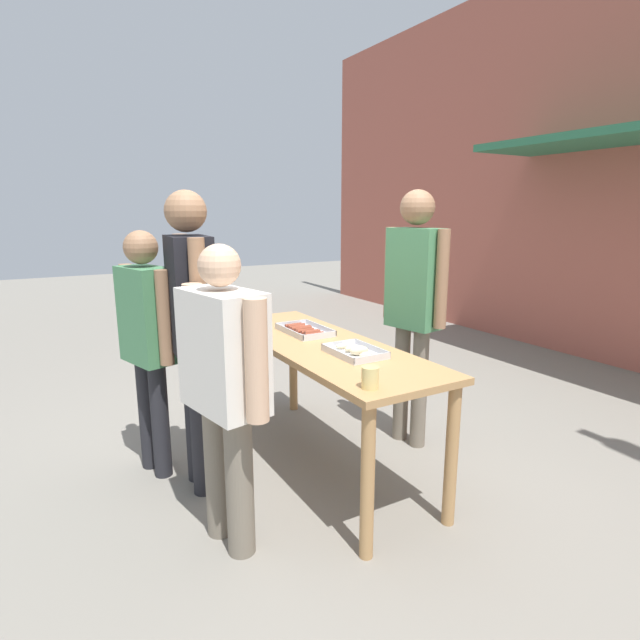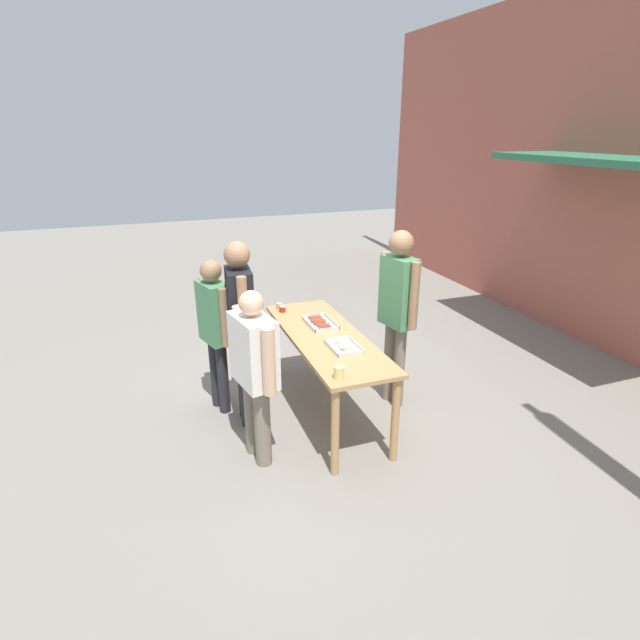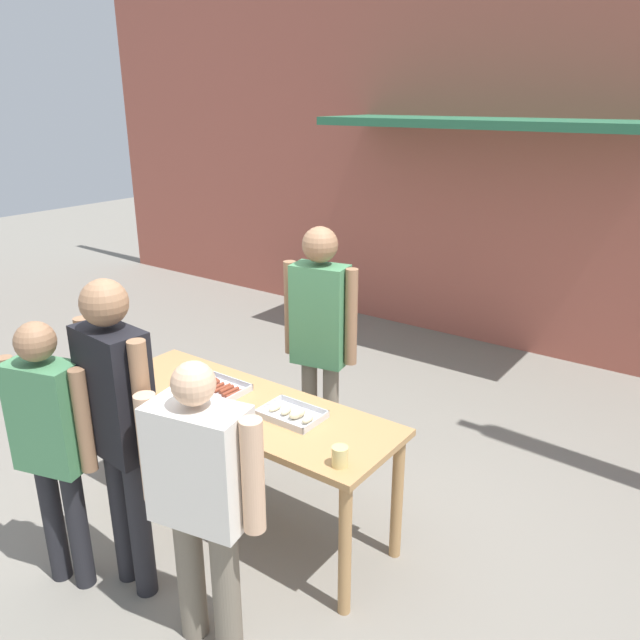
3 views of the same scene
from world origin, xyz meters
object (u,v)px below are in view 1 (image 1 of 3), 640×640
at_px(food_tray_buns, 355,352).
at_px(person_customer_with_cup, 224,377).
at_px(condiment_jar_mustard, 239,317).
at_px(person_customer_waiting_in_line, 191,315).
at_px(condiment_jar_ketchup, 245,319).
at_px(food_tray_sausages, 305,330).
at_px(person_customer_holding_hotdog, 147,333).
at_px(beer_cup, 370,378).
at_px(person_server_behind_table, 414,294).

xyz_separation_m(food_tray_buns, person_customer_with_cup, (0.14, -0.86, 0.03)).
xyz_separation_m(condiment_jar_mustard, person_customer_waiting_in_line, (0.75, -0.57, 0.21)).
height_order(condiment_jar_ketchup, person_customer_waiting_in_line, person_customer_waiting_in_line).
bearing_deg(person_customer_with_cup, food_tray_sausages, -59.22).
distance_m(food_tray_buns, person_customer_with_cup, 0.87).
xyz_separation_m(condiment_jar_mustard, condiment_jar_ketchup, (0.10, 0.01, 0.00)).
height_order(condiment_jar_mustard, condiment_jar_ketchup, same).
distance_m(condiment_jar_ketchup, person_customer_holding_hotdog, 0.84).
bearing_deg(food_tray_sausages, person_customer_waiting_in_line, -79.11).
xyz_separation_m(condiment_jar_ketchup, person_customer_with_cup, (1.27, -0.61, 0.02)).
height_order(beer_cup, person_server_behind_table, person_server_behind_table).
bearing_deg(food_tray_buns, person_customer_waiting_in_line, -120.03).
relative_size(food_tray_sausages, condiment_jar_ketchup, 6.14).
relative_size(condiment_jar_ketchup, person_customer_with_cup, 0.05).
distance_m(condiment_jar_ketchup, person_server_behind_table, 1.29).
bearing_deg(food_tray_sausages, person_customer_holding_hotdog, -99.05).
xyz_separation_m(food_tray_buns, beer_cup, (0.51, -0.26, 0.03)).
distance_m(person_server_behind_table, person_customer_holding_hotdog, 1.82).
xyz_separation_m(food_tray_buns, condiment_jar_mustard, (-1.23, -0.27, 0.01)).
relative_size(beer_cup, person_server_behind_table, 0.06).
bearing_deg(person_customer_with_cup, person_customer_waiting_in_line, -13.71).
bearing_deg(person_customer_waiting_in_line, condiment_jar_mustard, -32.62).
height_order(food_tray_buns, person_server_behind_table, person_server_behind_table).
distance_m(food_tray_sausages, food_tray_buns, 0.65).
distance_m(food_tray_sausages, condiment_jar_ketchup, 0.55).
distance_m(food_tray_buns, person_customer_waiting_in_line, 0.99).
relative_size(condiment_jar_mustard, person_customer_waiting_in_line, 0.04).
bearing_deg(beer_cup, food_tray_buns, 153.22).
distance_m(food_tray_buns, beer_cup, 0.57).
relative_size(beer_cup, person_customer_waiting_in_line, 0.06).
xyz_separation_m(person_server_behind_table, person_customer_with_cup, (0.45, -1.56, -0.22)).
bearing_deg(condiment_jar_mustard, food_tray_sausages, 24.40).
height_order(food_tray_sausages, person_server_behind_table, person_server_behind_table).
distance_m(food_tray_sausages, person_customer_with_cup, 1.17).
bearing_deg(food_tray_sausages, person_server_behind_table, 64.43).
height_order(condiment_jar_mustard, person_customer_holding_hotdog, person_customer_holding_hotdog).
bearing_deg(condiment_jar_mustard, condiment_jar_ketchup, 4.55).
relative_size(condiment_jar_ketchup, person_customer_waiting_in_line, 0.04).
height_order(food_tray_sausages, condiment_jar_mustard, condiment_jar_mustard).
height_order(food_tray_sausages, food_tray_buns, food_tray_buns).
bearing_deg(beer_cup, person_customer_holding_hotdog, -149.52).
distance_m(food_tray_buns, person_customer_holding_hotdog, 1.32).
bearing_deg(person_customer_with_cup, condiment_jar_ketchup, -36.88).
relative_size(beer_cup, person_customer_holding_hotdog, 0.07).
height_order(condiment_jar_mustard, person_customer_waiting_in_line, person_customer_waiting_in_line).
height_order(person_customer_holding_hotdog, person_customer_waiting_in_line, person_customer_waiting_in_line).
relative_size(person_customer_holding_hotdog, person_customer_waiting_in_line, 0.87).
xyz_separation_m(person_customer_holding_hotdog, person_customer_waiting_in_line, (0.33, 0.20, 0.15)).
distance_m(food_tray_sausages, beer_cup, 1.19).
xyz_separation_m(food_tray_sausages, condiment_jar_mustard, (-0.59, -0.27, 0.02)).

